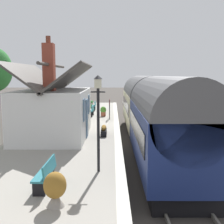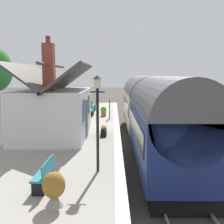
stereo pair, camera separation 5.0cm
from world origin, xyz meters
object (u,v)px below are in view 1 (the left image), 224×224
object	(u,v)px
planter_edge_far	(90,108)
lamp_post_platform	(98,104)
station_building	(54,111)
planter_corner_building	(55,189)
station_sign_board	(109,104)
train	(151,111)
planter_edge_near	(92,104)
planter_bench_right	(104,130)
bench_by_lamp	(92,110)
planter_by_door	(103,111)
bench_near_building	(94,106)
bench_mid_platform	(46,173)

from	to	relation	value
planter_edge_far	lamp_post_platform	world-z (taller)	lamp_post_platform
station_building	planter_corner_building	size ratio (longest dim) A/B	6.63
station_building	planter_edge_far	xyz separation A→B (m)	(10.01, -1.12, -1.04)
planter_edge_far	station_sign_board	distance (m)	4.26
train	planter_edge_near	size ratio (longest dim) A/B	21.71
planter_bench_right	lamp_post_platform	xyz separation A→B (m)	(-5.95, 0.00, 2.13)
bench_by_lamp	planter_by_door	bearing A→B (deg)	-96.10
train	station_building	xyz separation A→B (m)	(-1.47, 5.60, 0.19)
bench_near_building	lamp_post_platform	distance (m)	17.37
bench_by_lamp	station_sign_board	xyz separation A→B (m)	(-1.51, -1.53, 0.71)
bench_near_building	planter_corner_building	xyz separation A→B (m)	(-19.88, -0.32, 0.00)
station_building	planter_corner_building	distance (m)	8.60
bench_near_building	planter_edge_near	xyz separation A→B (m)	(3.52, 0.47, -0.16)
station_sign_board	planter_edge_far	bearing A→B (deg)	26.67
bench_mid_platform	lamp_post_platform	xyz separation A→B (m)	(1.50, -1.52, 1.94)
train	planter_bench_right	distance (m)	3.26
lamp_post_platform	train	bearing A→B (deg)	-21.77
planter_bench_right	planter_by_door	bearing A→B (deg)	2.17
station_building	planter_bench_right	xyz separation A→B (m)	(0.25, -2.74, -1.17)
planter_corner_building	planter_edge_far	bearing A→B (deg)	1.93
bench_near_building	planter_edge_far	bearing A→B (deg)	168.60
station_building	planter_bench_right	size ratio (longest dim) A/B	5.84
planter_bench_right	lamp_post_platform	world-z (taller)	lamp_post_platform
bench_near_building	planter_edge_near	bearing A→B (deg)	7.57
lamp_post_platform	station_sign_board	distance (m)	12.03
station_building	bench_by_lamp	world-z (taller)	station_building
bench_near_building	planter_edge_far	distance (m)	1.54
bench_near_building	planter_bench_right	xyz separation A→B (m)	(-11.26, -1.32, -0.19)
planter_edge_far	planter_by_door	xyz separation A→B (m)	(-2.34, -1.34, 0.02)
train	bench_mid_platform	bearing A→B (deg)	153.16
bench_mid_platform	planter_edge_far	world-z (taller)	bench_mid_platform
station_sign_board	planter_by_door	bearing A→B (deg)	21.02
planter_by_door	planter_edge_near	bearing A→B (deg)	11.54
train	planter_bench_right	xyz separation A→B (m)	(-1.22, 2.86, -0.99)
station_building	bench_by_lamp	xyz separation A→B (m)	(7.78, -1.47, -0.98)
bench_near_building	station_sign_board	bearing A→B (deg)	-163.28
bench_near_building	planter_by_door	world-z (taller)	bench_near_building
station_building	planter_bench_right	bearing A→B (deg)	-84.80
station_building	bench_near_building	distance (m)	11.64
bench_mid_platform	train	bearing A→B (deg)	-26.84
station_building	bench_near_building	world-z (taller)	station_building
bench_by_lamp	planter_edge_far	distance (m)	2.26
train	planter_corner_building	world-z (taller)	train
station_building	planter_edge_near	distance (m)	15.11
planter_edge_far	planter_corner_building	bearing A→B (deg)	-178.07
planter_corner_building	planter_edge_far	world-z (taller)	planter_corner_building
planter_bench_right	planter_edge_far	bearing A→B (deg)	9.43
bench_mid_platform	station_sign_board	bearing A→B (deg)	-7.53
bench_by_lamp	planter_edge_near	distance (m)	7.28
bench_by_lamp	lamp_post_platform	world-z (taller)	lamp_post_platform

